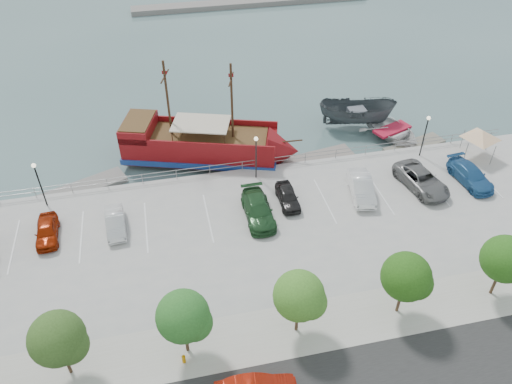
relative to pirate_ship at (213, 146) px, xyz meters
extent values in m
plane|color=#425F60|center=(3.13, -11.19, -1.79)|extent=(160.00, 160.00, 0.00)
cube|color=#AAA599|center=(3.13, -21.19, -0.77)|extent=(100.00, 4.00, 0.05)
cylinder|color=gray|center=(3.13, -3.39, 0.16)|extent=(50.00, 0.06, 0.06)
cylinder|color=gray|center=(3.13, -3.39, -0.24)|extent=(50.00, 0.06, 0.06)
cube|color=slate|center=(13.13, 43.81, -1.39)|extent=(40.00, 3.00, 0.80)
cube|color=maroon|center=(-1.16, 0.38, -0.08)|extent=(15.03, 8.69, 2.33)
cube|color=navy|center=(-1.16, 0.38, -0.85)|extent=(15.37, 9.03, 0.54)
cone|color=maroon|center=(6.35, -2.06, -0.08)|extent=(4.06, 4.98, 4.31)
cube|color=maroon|center=(-6.71, 2.17, 1.71)|extent=(3.94, 5.10, 1.26)
cube|color=#533719|center=(-6.71, 2.17, 2.38)|extent=(3.66, 4.70, 0.11)
cube|color=#533719|center=(-0.74, 0.24, 1.13)|extent=(12.31, 7.35, 0.13)
cube|color=maroon|center=(-0.50, 2.42, 1.40)|extent=(13.71, 4.59, 0.63)
cube|color=maroon|center=(-1.83, -1.67, 1.40)|extent=(13.71, 4.59, 0.63)
cylinder|color=#382111|center=(1.82, -0.59, 4.76)|extent=(0.27, 0.27, 7.35)
cylinder|color=#382111|center=(-3.72, 1.21, 4.76)|extent=(0.27, 0.27, 7.35)
cylinder|color=#382111|center=(1.82, -0.59, 7.00)|extent=(0.95, 2.60, 0.13)
cylinder|color=#382111|center=(-3.72, 1.21, 7.00)|extent=(0.95, 2.60, 0.13)
cube|color=beige|center=(-0.99, 0.32, 2.43)|extent=(6.00, 4.85, 0.11)
cylinder|color=#382111|center=(6.94, -2.25, 0.99)|extent=(2.17, 0.82, 0.53)
imported|color=#3F454A|center=(15.65, 2.95, -0.25)|extent=(8.44, 5.12, 3.07)
imported|color=silver|center=(18.51, 0.14, -1.08)|extent=(6.91, 8.05, 1.41)
cube|color=slate|center=(-12.31, -1.99, -1.56)|extent=(8.08, 5.06, 0.45)
cube|color=gray|center=(9.79, -1.99, -1.58)|extent=(7.60, 3.30, 0.42)
cube|color=slate|center=(20.11, -1.99, -1.60)|extent=(6.93, 3.61, 0.38)
cylinder|color=slate|center=(23.63, -4.28, 0.22)|extent=(0.08, 0.08, 2.02)
cylinder|color=slate|center=(25.82, -5.24, 0.22)|extent=(0.08, 0.08, 2.02)
cylinder|color=slate|center=(22.67, -6.48, 0.22)|extent=(0.08, 0.08, 2.02)
cylinder|color=slate|center=(24.86, -7.43, 0.22)|extent=(0.08, 0.08, 2.02)
pyramid|color=silver|center=(24.24, -5.86, 2.02)|extent=(5.09, 5.09, 0.83)
cylinder|color=#C37D03|center=(-5.18, -21.99, -0.51)|extent=(0.22, 0.22, 0.56)
sphere|color=#C37D03|center=(-5.18, -21.99, -0.21)|extent=(0.24, 0.24, 0.24)
cylinder|color=black|center=(-14.87, -4.69, 1.21)|extent=(0.12, 0.12, 4.00)
sphere|color=#FFF2CC|center=(-14.87, -4.69, 3.31)|extent=(0.36, 0.36, 0.36)
cylinder|color=black|center=(3.13, -4.69, 1.21)|extent=(0.12, 0.12, 4.00)
sphere|color=#FFF2CC|center=(3.13, -4.69, 3.31)|extent=(0.36, 0.36, 0.36)
cylinder|color=black|center=(19.13, -4.69, 1.21)|extent=(0.12, 0.12, 4.00)
sphere|color=#FFF2CC|center=(19.13, -4.69, 3.31)|extent=(0.36, 0.36, 0.36)
cylinder|color=#473321|center=(-11.87, -21.19, 0.31)|extent=(0.20, 0.20, 2.20)
sphere|color=#2C481A|center=(-11.87, -21.19, 2.61)|extent=(3.20, 3.20, 3.20)
sphere|color=#2C481A|center=(-11.27, -21.49, 2.21)|extent=(2.20, 2.20, 2.20)
cylinder|color=#473321|center=(-4.87, -21.19, 0.31)|extent=(0.20, 0.20, 2.20)
sphere|color=#23571F|center=(-4.87, -21.19, 2.61)|extent=(3.20, 3.20, 3.20)
sphere|color=#23571F|center=(-4.27, -21.49, 2.21)|extent=(2.20, 2.20, 2.20)
cylinder|color=#473321|center=(2.13, -21.19, 0.31)|extent=(0.20, 0.20, 2.20)
sphere|color=#386A20|center=(2.13, -21.19, 2.61)|extent=(3.20, 3.20, 3.20)
sphere|color=#386A20|center=(2.73, -21.49, 2.21)|extent=(2.20, 2.20, 2.20)
cylinder|color=#473321|center=(9.13, -21.19, 0.31)|extent=(0.20, 0.20, 2.20)
sphere|color=#204B12|center=(9.13, -21.19, 2.61)|extent=(3.20, 3.20, 3.20)
sphere|color=#204B12|center=(9.73, -21.49, 2.21)|extent=(2.20, 2.20, 2.20)
cylinder|color=#473321|center=(16.13, -21.19, 0.31)|extent=(0.20, 0.20, 2.20)
sphere|color=#214E13|center=(16.13, -21.19, 2.61)|extent=(3.20, 3.20, 3.20)
imported|color=#8D1E04|center=(-14.33, -8.77, -0.10)|extent=(1.83, 4.12, 1.38)
imported|color=silver|center=(-9.16, -8.92, -0.12)|extent=(1.65, 4.14, 1.34)
imported|color=#224C26|center=(2.12, -9.98, -0.01)|extent=(2.18, 5.34, 1.55)
imported|color=black|center=(4.95, -8.72, -0.12)|extent=(1.61, 3.91, 1.33)
imported|color=white|center=(11.37, -9.08, 0.01)|extent=(2.52, 5.08, 1.60)
imported|color=slate|center=(16.88, -9.19, 0.00)|extent=(3.59, 6.07, 1.58)
imported|color=#24578D|center=(21.46, -9.43, -0.05)|extent=(2.54, 5.27, 1.48)
camera|label=1|loc=(-4.61, -39.67, 26.35)|focal=35.00mm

